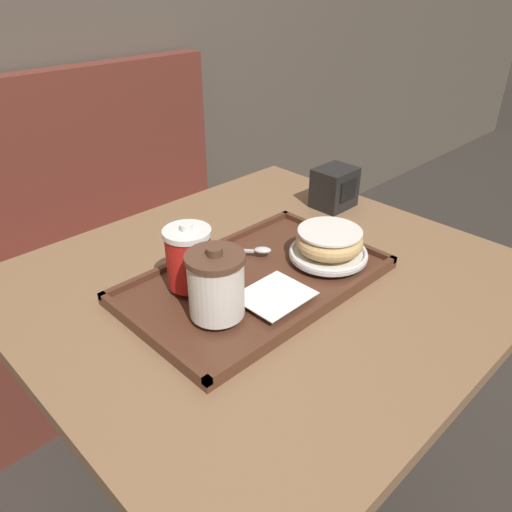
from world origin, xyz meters
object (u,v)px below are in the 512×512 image
spoon (253,250)px  napkin_dispenser (334,188)px  coffee_cup_front (216,284)px  coffee_cup_rear (189,257)px  donut_chocolate_glazed (329,240)px

spoon → napkin_dispenser: (0.34, 0.06, 0.02)m
coffee_cup_front → coffee_cup_rear: (0.02, 0.10, -0.00)m
coffee_cup_rear → napkin_dispenser: 0.50m
coffee_cup_front → coffee_cup_rear: 0.10m
coffee_cup_front → spoon: coffee_cup_front is taller
coffee_cup_front → napkin_dispenser: bearing=17.1°
coffee_cup_front → napkin_dispenser: (0.52, 0.16, -0.03)m
coffee_cup_rear → spoon: (0.16, 0.00, -0.05)m
coffee_cup_rear → donut_chocolate_glazed: size_ratio=0.92×
donut_chocolate_glazed → napkin_dispenser: size_ratio=1.34×
coffee_cup_rear → donut_chocolate_glazed: bearing=-23.7°
napkin_dispenser → coffee_cup_front: bearing=-162.9°
coffee_cup_rear → coffee_cup_front: bearing=-102.4°
spoon → donut_chocolate_glazed: bearing=-1.3°
donut_chocolate_glazed → napkin_dispenser: (0.24, 0.17, -0.01)m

